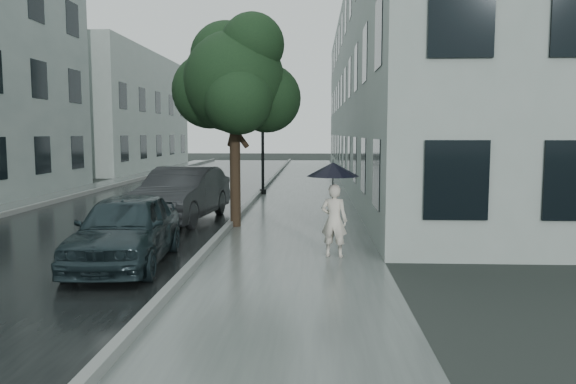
{
  "coord_description": "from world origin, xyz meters",
  "views": [
    {
      "loc": [
        0.64,
        -9.12,
        2.48
      ],
      "look_at": [
        0.12,
        2.07,
        1.3
      ],
      "focal_mm": 35.0,
      "sensor_mm": 36.0,
      "label": 1
    }
  ],
  "objects_px": {
    "car_near": "(126,229)",
    "car_far": "(182,194)",
    "pedestrian": "(334,220)",
    "street_tree": "(235,81)",
    "lamp_post": "(259,124)"
  },
  "relations": [
    {
      "from": "car_near",
      "to": "car_far",
      "type": "bearing_deg",
      "value": 88.02
    },
    {
      "from": "pedestrian",
      "to": "car_near",
      "type": "distance_m",
      "value": 4.03
    },
    {
      "from": "car_near",
      "to": "car_far",
      "type": "height_order",
      "value": "car_far"
    },
    {
      "from": "pedestrian",
      "to": "car_near",
      "type": "relative_size",
      "value": 0.37
    },
    {
      "from": "street_tree",
      "to": "car_far",
      "type": "relative_size",
      "value": 1.21
    },
    {
      "from": "lamp_post",
      "to": "street_tree",
      "type": "bearing_deg",
      "value": -106.22
    },
    {
      "from": "pedestrian",
      "to": "street_tree",
      "type": "xyz_separation_m",
      "value": [
        -2.49,
        3.69,
        3.1
      ]
    },
    {
      "from": "lamp_post",
      "to": "car_near",
      "type": "bearing_deg",
      "value": -113.33
    },
    {
      "from": "street_tree",
      "to": "lamp_post",
      "type": "distance_m",
      "value": 7.88
    },
    {
      "from": "pedestrian",
      "to": "car_near",
      "type": "height_order",
      "value": "pedestrian"
    },
    {
      "from": "pedestrian",
      "to": "lamp_post",
      "type": "bearing_deg",
      "value": -61.47
    },
    {
      "from": "car_far",
      "to": "street_tree",
      "type": "bearing_deg",
      "value": -20.11
    },
    {
      "from": "street_tree",
      "to": "car_far",
      "type": "bearing_deg",
      "value": 153.92
    },
    {
      "from": "street_tree",
      "to": "car_far",
      "type": "height_order",
      "value": "street_tree"
    },
    {
      "from": "car_near",
      "to": "car_far",
      "type": "relative_size",
      "value": 0.86
    }
  ]
}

